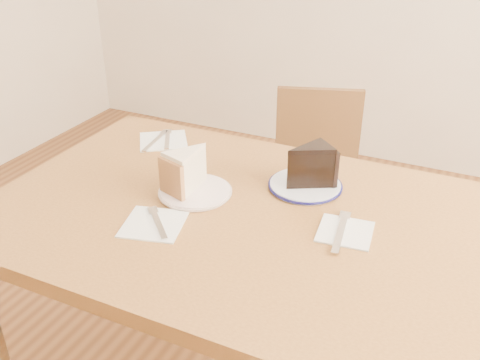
% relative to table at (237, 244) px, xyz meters
% --- Properties ---
extents(table, '(1.20, 0.80, 0.75)m').
position_rel_table_xyz_m(table, '(0.00, 0.00, 0.00)').
color(table, brown).
rests_on(table, ground).
extents(chair_far, '(0.48, 0.48, 0.78)m').
position_rel_table_xyz_m(chair_far, '(-0.03, 0.76, -0.22)').
color(chair_far, '#352010').
rests_on(chair_far, ground).
extents(plate_cream, '(0.18, 0.18, 0.01)m').
position_rel_table_xyz_m(plate_cream, '(-0.13, 0.03, 0.10)').
color(plate_cream, white).
rests_on(plate_cream, table).
extents(plate_navy, '(0.18, 0.18, 0.01)m').
position_rel_table_xyz_m(plate_navy, '(0.11, 0.18, 0.10)').
color(plate_navy, white).
rests_on(plate_navy, table).
extents(carrot_cake, '(0.11, 0.13, 0.09)m').
position_rel_table_xyz_m(carrot_cake, '(-0.15, 0.04, 0.16)').
color(carrot_cake, beige).
rests_on(carrot_cake, plate_cream).
extents(chocolate_cake, '(0.14, 0.14, 0.09)m').
position_rel_table_xyz_m(chocolate_cake, '(0.12, 0.17, 0.16)').
color(chocolate_cake, black).
rests_on(chocolate_cake, plate_navy).
extents(napkin_cream, '(0.16, 0.16, 0.00)m').
position_rel_table_xyz_m(napkin_cream, '(-0.15, -0.14, 0.10)').
color(napkin_cream, white).
rests_on(napkin_cream, table).
extents(napkin_navy, '(0.13, 0.13, 0.00)m').
position_rel_table_xyz_m(napkin_navy, '(0.26, 0.02, 0.10)').
color(napkin_navy, white).
rests_on(napkin_navy, table).
extents(napkin_spare, '(0.20, 0.20, 0.00)m').
position_rel_table_xyz_m(napkin_spare, '(-0.38, 0.27, 0.10)').
color(napkin_spare, white).
rests_on(napkin_spare, table).
extents(fork_cream, '(0.11, 0.11, 0.00)m').
position_rel_table_xyz_m(fork_cream, '(-0.14, -0.13, 0.10)').
color(fork_cream, silver).
rests_on(fork_cream, napkin_cream).
extents(knife_navy, '(0.04, 0.17, 0.00)m').
position_rel_table_xyz_m(knife_navy, '(0.25, 0.01, 0.10)').
color(knife_navy, silver).
rests_on(knife_navy, napkin_navy).
extents(fork_spare, '(0.08, 0.13, 0.00)m').
position_rel_table_xyz_m(fork_spare, '(-0.37, 0.27, 0.10)').
color(fork_spare, white).
rests_on(fork_spare, napkin_spare).
extents(knife_spare, '(0.04, 0.16, 0.00)m').
position_rel_table_xyz_m(knife_spare, '(-0.39, 0.25, 0.10)').
color(knife_spare, silver).
rests_on(knife_spare, napkin_spare).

